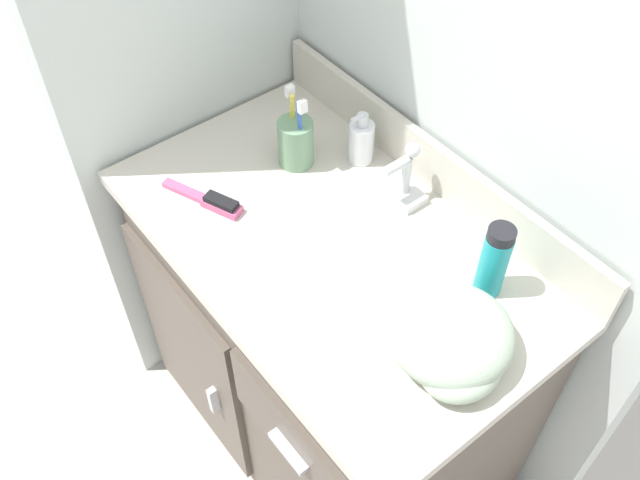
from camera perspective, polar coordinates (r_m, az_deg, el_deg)
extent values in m
plane|color=beige|center=(2.05, 0.61, -14.62)|extent=(6.00, 6.00, 0.00)
cube|color=silver|center=(1.36, 11.99, 15.05)|extent=(1.10, 0.08, 2.20)
cube|color=brown|center=(1.72, 0.72, -9.00)|extent=(0.89, 0.50, 0.76)
cube|color=brown|center=(1.78, -10.26, -9.32)|extent=(0.43, 0.02, 0.61)
cube|color=brown|center=(1.38, -1.94, -16.13)|extent=(0.39, 0.02, 0.18)
cube|color=silver|center=(1.72, -8.53, -12.53)|extent=(0.02, 0.02, 0.09)
cube|color=silver|center=(1.37, -2.57, -16.54)|extent=(0.10, 0.02, 0.01)
cube|color=beige|center=(1.40, 0.87, -0.42)|extent=(0.92, 0.54, 0.03)
ellipsoid|color=#B6B2A4|center=(1.46, 0.84, -2.19)|extent=(0.38, 0.32, 0.17)
cylinder|color=silver|center=(1.52, 0.80, -4.07)|extent=(0.03, 0.03, 0.01)
cube|color=beige|center=(1.48, 8.86, 6.11)|extent=(0.92, 0.02, 0.11)
cube|color=silver|center=(1.47, 6.67, 3.70)|extent=(0.09, 0.06, 0.02)
cylinder|color=silver|center=(1.44, 6.85, 5.17)|extent=(0.02, 0.02, 0.08)
cylinder|color=silver|center=(1.39, 6.10, 5.91)|extent=(0.02, 0.06, 0.02)
sphere|color=silver|center=(1.40, 7.44, 7.16)|extent=(0.03, 0.03, 0.03)
cylinder|color=gray|center=(1.52, -1.95, 7.79)|extent=(0.08, 0.08, 0.11)
cylinder|color=blue|center=(1.48, -1.54, 8.33)|extent=(0.03, 0.01, 0.16)
cube|color=white|center=(1.42, -1.43, 10.63)|extent=(0.01, 0.02, 0.03)
cylinder|color=yellow|center=(1.51, -2.24, 9.24)|extent=(0.02, 0.01, 0.16)
cube|color=white|center=(1.47, -2.43, 11.82)|extent=(0.01, 0.02, 0.03)
cylinder|color=white|center=(1.53, 3.32, 7.79)|extent=(0.05, 0.05, 0.09)
cylinder|color=silver|center=(1.49, 3.42, 9.54)|extent=(0.02, 0.02, 0.03)
cylinder|color=silver|center=(1.47, 3.00, 9.74)|extent=(0.01, 0.03, 0.01)
cylinder|color=teal|center=(1.30, 13.67, -1.91)|extent=(0.05, 0.05, 0.14)
cylinder|color=black|center=(1.24, 14.33, 0.43)|extent=(0.05, 0.05, 0.02)
cube|color=#C1517F|center=(1.50, -10.78, 3.89)|extent=(0.10, 0.06, 0.01)
cube|color=#C1517F|center=(1.46, -7.86, 2.69)|extent=(0.09, 0.06, 0.02)
cube|color=black|center=(1.45, -7.92, 3.08)|extent=(0.08, 0.05, 0.01)
ellipsoid|color=#A8BCA3|center=(1.22, 10.61, -7.36)|extent=(0.21, 0.22, 0.10)
ellipsoid|color=#B0C6AB|center=(1.21, 11.21, -9.86)|extent=(0.13, 0.15, 0.07)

